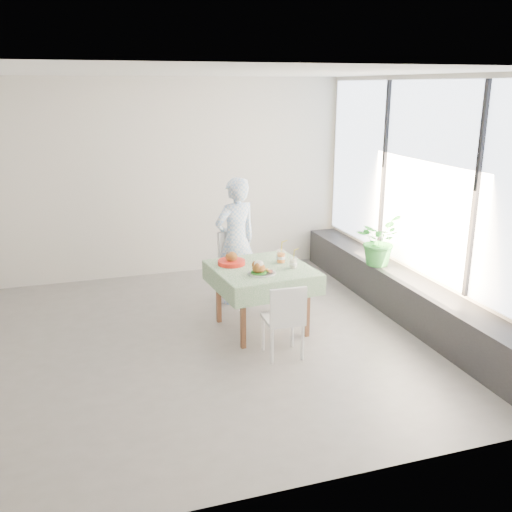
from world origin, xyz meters
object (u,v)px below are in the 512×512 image
object	(u,v)px
juice_cup_orange	(281,257)
main_dish	(260,270)
chair_far	(241,282)
chair_near	(283,334)
diner	(236,241)
potted_plant	(378,240)
cafe_table	(262,291)

from	to	relation	value
juice_cup_orange	main_dish	bearing A→B (deg)	-136.89
chair_far	chair_near	world-z (taller)	chair_far
diner	potted_plant	xyz separation A→B (m)	(1.70, -0.55, 0.01)
cafe_table	diner	world-z (taller)	diner
cafe_table	potted_plant	bearing A→B (deg)	12.82
cafe_table	potted_plant	size ratio (longest dim) A/B	1.78
chair_near	main_dish	bearing A→B (deg)	100.69
potted_plant	cafe_table	bearing A→B (deg)	-167.18
juice_cup_orange	potted_plant	distance (m)	1.43
potted_plant	chair_far	bearing A→B (deg)	164.08
cafe_table	chair_near	xyz separation A→B (m)	(-0.01, -0.71, -0.22)
chair_near	potted_plant	bearing A→B (deg)	33.14
main_dish	potted_plant	bearing A→B (deg)	19.31
cafe_table	potted_plant	distance (m)	1.75
chair_far	main_dish	distance (m)	1.21
chair_far	chair_near	distance (m)	1.56
cafe_table	juice_cup_orange	bearing A→B (deg)	20.29
diner	main_dish	xyz separation A→B (m)	(-0.06, -1.17, -0.01)
chair_far	diner	world-z (taller)	diner
main_dish	potted_plant	distance (m)	1.87
chair_near	main_dish	distance (m)	0.73
cafe_table	chair_far	bearing A→B (deg)	89.39
diner	juice_cup_orange	size ratio (longest dim) A/B	5.41
chair_far	potted_plant	distance (m)	1.80
cafe_table	diner	bearing A→B (deg)	92.08
main_dish	potted_plant	world-z (taller)	potted_plant
chair_near	cafe_table	bearing A→B (deg)	89.58
cafe_table	chair_far	distance (m)	0.87
chair_far	main_dish	size ratio (longest dim) A/B	3.00
diner	juice_cup_orange	world-z (taller)	diner
chair_far	diner	bearing A→B (deg)	118.41
chair_far	chair_near	bearing A→B (deg)	-90.53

